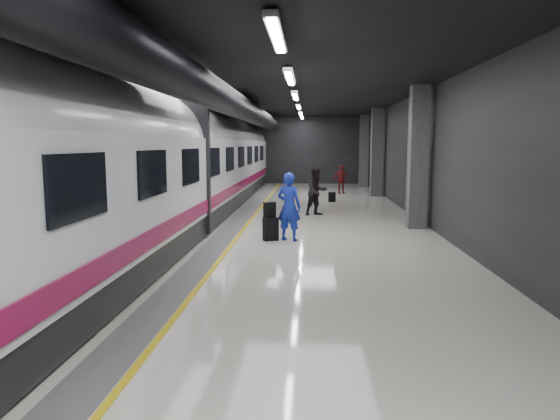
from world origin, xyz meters
name	(u,v)px	position (x,y,z in m)	size (l,w,h in m)	color
ground	(270,238)	(0.00, 0.00, 0.00)	(40.00, 40.00, 0.00)	silver
platform_hall	(263,115)	(-0.29, 0.96, 3.54)	(10.02, 40.02, 4.51)	black
train	(157,166)	(-3.25, 0.00, 2.07)	(3.05, 38.00, 4.05)	black
traveler_main	(289,207)	(0.56, -0.37, 0.96)	(0.70, 0.46, 1.91)	blue
suitcase_main	(271,229)	(0.05, -0.40, 0.33)	(0.40, 0.25, 0.65)	black
shoulder_bag	(270,210)	(0.02, -0.38, 0.87)	(0.32, 0.17, 0.43)	black
traveler_far_a	(317,191)	(1.40, 4.68, 0.91)	(0.88, 0.69, 1.82)	black
traveler_far_b	(341,179)	(2.84, 13.20, 0.77)	(0.91, 0.38, 1.55)	maroon
suitcase_far	(332,197)	(2.17, 9.19, 0.23)	(0.31, 0.20, 0.45)	black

